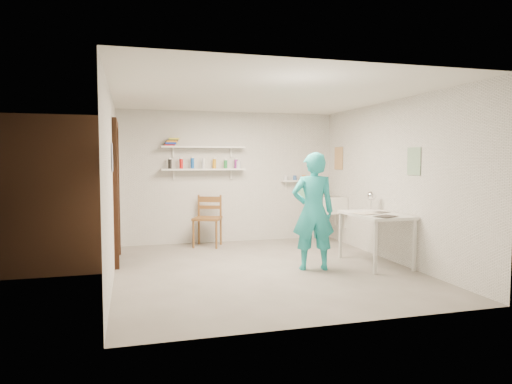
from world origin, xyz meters
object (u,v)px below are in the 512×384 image
object	(u,v)px
man	(313,211)
desk_lamp	(371,196)
work_table	(375,239)
wooden_chair	(207,218)
wall_clock	(305,191)
belfast_sink	(329,204)

from	to	relation	value
man	desk_lamp	world-z (taller)	man
man	work_table	size ratio (longest dim) A/B	1.45
man	wooden_chair	xyz separation A→B (m)	(-1.14, 2.06, -0.32)
wooden_chair	man	bearing A→B (deg)	-38.61
wooden_chair	wall_clock	bearing A→B (deg)	-36.83
belfast_sink	wooden_chair	xyz separation A→B (m)	(-2.23, 0.16, -0.20)
belfast_sink	man	bearing A→B (deg)	-119.97
belfast_sink	work_table	xyz separation A→B (m)	(-0.11, -1.86, -0.33)
wall_clock	desk_lamp	world-z (taller)	wall_clock
desk_lamp	work_table	bearing A→B (deg)	-112.42
wooden_chair	desk_lamp	xyz separation A→B (m)	(2.31, -1.57, 0.47)
belfast_sink	man	distance (m)	2.20
man	belfast_sink	bearing A→B (deg)	-108.79
desk_lamp	wall_clock	bearing A→B (deg)	-167.15
wall_clock	wooden_chair	distance (m)	2.22
wall_clock	wooden_chair	size ratio (longest dim) A/B	0.29
man	wooden_chair	world-z (taller)	man
wall_clock	work_table	distance (m)	1.26
wooden_chair	desk_lamp	distance (m)	2.83
wall_clock	wooden_chair	bearing A→B (deg)	131.79
belfast_sink	man	xyz separation A→B (m)	(-1.10, -1.91, 0.11)
man	work_table	distance (m)	1.08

